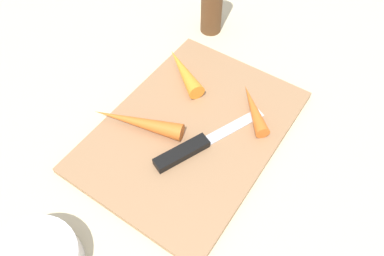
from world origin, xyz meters
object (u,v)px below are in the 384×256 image
object	(u,v)px
carrot_longest	(137,122)
knife	(189,149)
cutting_board	(192,130)
carrot_shortest	(254,109)
carrot_medium	(184,71)

from	to	relation	value
carrot_longest	knife	bearing A→B (deg)	167.44
knife	cutting_board	bearing A→B (deg)	51.52
carrot_longest	carrot_shortest	xyz separation A→B (m)	(0.13, -0.14, -0.00)
cutting_board	carrot_longest	bearing A→B (deg)	122.87
cutting_board	carrot_medium	size ratio (longest dim) A/B	3.11
knife	carrot_longest	world-z (taller)	carrot_longest
knife	carrot_shortest	distance (m)	0.13
knife	carrot_medium	bearing A→B (deg)	60.85
cutting_board	carrot_longest	distance (m)	0.09
cutting_board	carrot_shortest	xyz separation A→B (m)	(0.08, -0.07, 0.02)
carrot_medium	carrot_shortest	xyz separation A→B (m)	(-0.01, -0.14, -0.00)
knife	carrot_shortest	bearing A→B (deg)	2.61
cutting_board	carrot_shortest	world-z (taller)	carrot_shortest
cutting_board	knife	size ratio (longest dim) A/B	1.88
cutting_board	carrot_shortest	size ratio (longest dim) A/B	3.49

